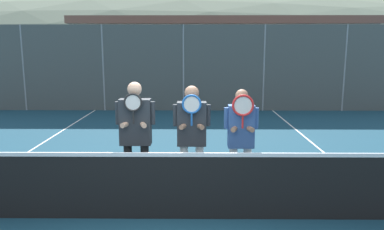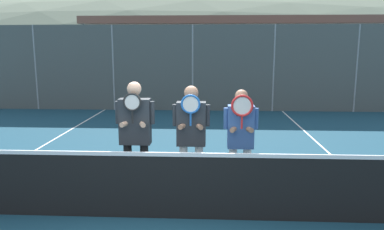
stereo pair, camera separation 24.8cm
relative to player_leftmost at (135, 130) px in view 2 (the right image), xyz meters
name	(u,v)px [view 2 (the right image)]	position (x,y,z in m)	size (l,w,h in m)	color
ground_plane	(160,218)	(0.47, -0.69, -1.12)	(120.00, 120.00, 0.00)	navy
hill_distant	(207,64)	(0.47, 49.85, -1.12)	(105.48, 58.60, 20.51)	slate
clubhouse_building	(232,56)	(2.31, 15.04, 0.84)	(15.06, 5.50, 3.87)	beige
fence_back	(193,68)	(0.47, 8.56, 0.50)	(18.29, 0.06, 3.23)	gray
tennis_net	(160,185)	(0.47, -0.69, -0.62)	(9.22, 0.09, 1.07)	gray
court_line_left_sideline	(28,155)	(-2.95, 2.31, -1.11)	(0.05, 16.00, 0.01)	white
court_line_right_sideline	(336,159)	(3.89, 2.31, -1.11)	(0.05, 16.00, 0.01)	white
player_leftmost	(135,130)	(0.00, 0.00, 0.00)	(0.61, 0.34, 1.88)	black
player_center_left	(191,132)	(0.87, 0.08, -0.04)	(0.59, 0.34, 1.81)	white
player_center_right	(241,136)	(1.64, 0.07, -0.08)	(0.54, 0.34, 1.76)	white
car_far_left	(103,80)	(-3.63, 10.79, -0.17)	(4.44, 2.09, 1.88)	#285638
car_left_of_center	(216,82)	(1.37, 10.53, -0.21)	(4.07, 1.96, 1.77)	maroon
car_center	(326,81)	(6.18, 10.92, -0.17)	(4.05, 1.94, 1.88)	silver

